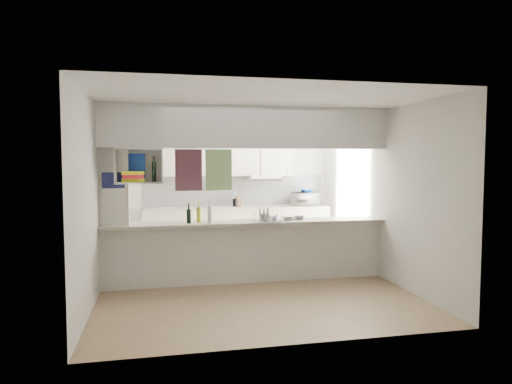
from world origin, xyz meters
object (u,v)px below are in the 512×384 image
object	(u,v)px
bowl	(306,191)
dish_rack	(267,215)
microwave	(305,199)
wine_bottles	(200,215)

from	to	relation	value
bowl	dish_rack	distance (m)	2.47
microwave	dish_rack	world-z (taller)	microwave
dish_rack	wine_bottles	bearing A→B (deg)	-175.09
dish_rack	wine_bottles	world-z (taller)	wine_bottles
microwave	dish_rack	xyz separation A→B (m)	(-1.30, -2.11, -0.04)
bowl	wine_bottles	size ratio (longest dim) A/B	0.69
microwave	wine_bottles	world-z (taller)	wine_bottles
microwave	dish_rack	bearing A→B (deg)	45.99
microwave	dish_rack	size ratio (longest dim) A/B	1.07
microwave	bowl	distance (m)	0.17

